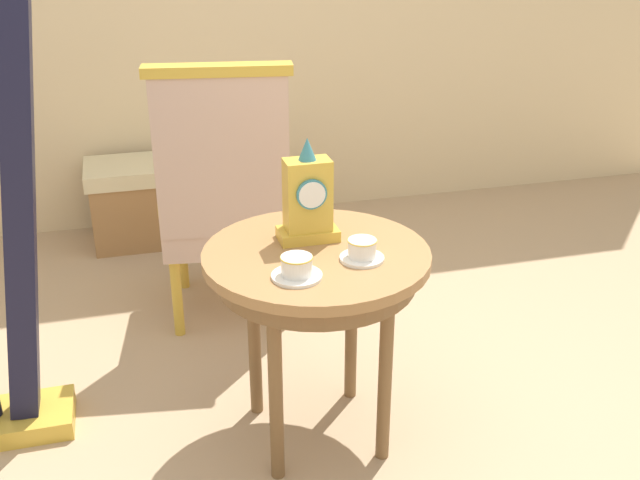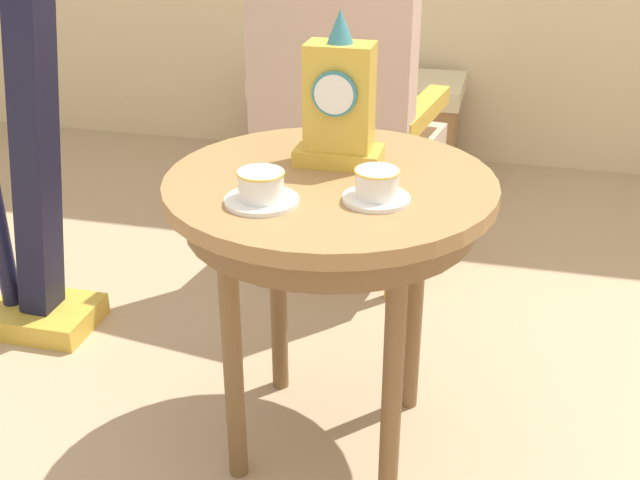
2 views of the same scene
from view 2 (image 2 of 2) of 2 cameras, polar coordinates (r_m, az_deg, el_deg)
ground_plane at (r=1.97m, az=0.84°, el=-15.83°), size 10.00×10.00×0.00m
side_table at (r=1.72m, az=0.73°, el=1.95°), size 0.71×0.71×0.69m
teacup_left at (r=1.56m, az=-4.26°, el=3.70°), size 0.15×0.15×0.07m
teacup_right at (r=1.57m, az=4.11°, el=3.88°), size 0.14×0.14×0.07m
mantel_clock at (r=1.73m, az=1.41°, el=9.76°), size 0.19×0.11×0.34m
armchair at (r=2.56m, az=1.67°, el=9.63°), size 0.61×0.60×1.14m
harp at (r=2.31m, az=-21.15°, el=9.97°), size 0.40×0.24×1.83m
window_bench at (r=3.61m, az=2.71°, el=8.39°), size 0.92×0.40×0.44m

